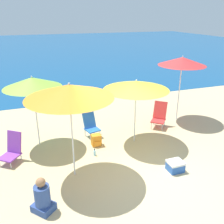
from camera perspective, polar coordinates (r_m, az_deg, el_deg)
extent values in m
plane|color=#C6B284|center=(6.40, 5.66, -14.23)|extent=(60.00, 60.00, 0.00)
cube|color=navy|center=(30.86, -15.64, 13.95)|extent=(60.00, 40.00, 0.01)
cylinder|color=white|center=(7.64, -16.87, -1.14)|extent=(0.04, 0.04, 1.80)
cone|color=#8ECC3D|center=(7.31, -17.75, 6.44)|extent=(1.63, 1.63, 0.29)
sphere|color=white|center=(7.27, -17.90, 7.70)|extent=(0.04, 0.04, 0.04)
cylinder|color=white|center=(7.55, 5.29, -0.99)|extent=(0.04, 0.04, 1.69)
cone|color=yellow|center=(7.23, 5.55, 6.13)|extent=(1.92, 1.92, 0.26)
sphere|color=white|center=(7.19, 5.59, 7.26)|extent=(0.04, 0.04, 0.04)
cylinder|color=white|center=(9.45, 15.05, 4.19)|extent=(0.04, 0.04, 2.04)
cone|color=red|center=(9.19, 15.76, 11.12)|extent=(1.67, 1.67, 0.29)
sphere|color=white|center=(9.16, 15.86, 12.12)|extent=(0.04, 0.04, 0.04)
cylinder|color=white|center=(5.94, -9.03, -6.02)|extent=(0.04, 0.04, 2.01)
cone|color=orange|center=(5.51, -9.72, 4.71)|extent=(1.97, 1.97, 0.30)
sphere|color=white|center=(5.46, -9.84, 6.43)|extent=(0.04, 0.04, 0.04)
cylinder|color=silver|center=(7.06, -22.11, -11.23)|extent=(0.02, 0.02, 0.18)
cylinder|color=silver|center=(7.54, -22.28, -9.06)|extent=(0.02, 0.02, 0.18)
cylinder|color=silver|center=(7.33, -20.06, -9.65)|extent=(0.02, 0.02, 0.18)
cube|color=purple|center=(7.24, -22.32, -9.36)|extent=(0.64, 0.65, 0.04)
cube|color=purple|center=(7.26, -21.45, -6.34)|extent=(0.44, 0.39, 0.58)
cylinder|color=silver|center=(8.72, 8.94, -3.13)|extent=(0.02, 0.02, 0.25)
cylinder|color=silver|center=(8.66, 11.39, -3.49)|extent=(0.02, 0.02, 0.25)
cylinder|color=silver|center=(9.09, 9.53, -2.11)|extent=(0.02, 0.02, 0.25)
cylinder|color=silver|center=(9.03, 11.88, -2.44)|extent=(0.02, 0.02, 0.25)
cube|color=red|center=(8.81, 10.50, -1.95)|extent=(0.66, 0.66, 0.04)
cube|color=red|center=(8.92, 10.95, 0.51)|extent=(0.49, 0.47, 0.58)
cylinder|color=silver|center=(7.90, -4.96, -5.69)|extent=(0.02, 0.02, 0.24)
cylinder|color=silver|center=(8.05, -2.76, -5.07)|extent=(0.02, 0.02, 0.24)
cylinder|color=silver|center=(8.19, -6.18, -4.69)|extent=(0.02, 0.02, 0.24)
cylinder|color=silver|center=(8.34, -4.04, -4.12)|extent=(0.02, 0.02, 0.24)
cube|color=blue|center=(8.06, -4.51, -4.00)|extent=(0.50, 0.51, 0.04)
cube|color=blue|center=(8.10, -5.31, -1.51)|extent=(0.45, 0.32, 0.55)
cube|color=#334C8C|center=(5.58, -15.34, -20.25)|extent=(0.53, 0.54, 0.16)
cylinder|color=#334C8C|center=(5.39, -15.66, -17.88)|extent=(0.32, 0.32, 0.43)
sphere|color=#9E704C|center=(5.20, -16.02, -15.21)|extent=(0.19, 0.19, 0.19)
cube|color=orange|center=(7.58, -3.63, -6.42)|extent=(0.28, 0.22, 0.35)
cube|color=orange|center=(7.51, -3.34, -7.32)|extent=(0.20, 0.03, 0.16)
cylinder|color=#8CCCEA|center=(7.13, -4.00, -9.35)|extent=(0.07, 0.07, 0.14)
cylinder|color=#8CCCEA|center=(7.09, -4.02, -8.69)|extent=(0.03, 0.03, 0.05)
cylinder|color=black|center=(7.07, -4.03, -8.47)|extent=(0.04, 0.04, 0.02)
cube|color=#2859B2|center=(6.67, 14.23, -12.07)|extent=(0.38, 0.34, 0.21)
cube|color=white|center=(6.60, 14.34, -11.11)|extent=(0.39, 0.35, 0.05)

